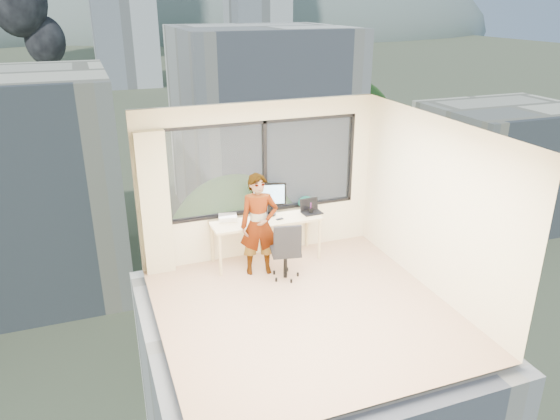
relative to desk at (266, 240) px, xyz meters
name	(u,v)px	position (x,y,z in m)	size (l,w,h in m)	color
floor	(305,310)	(0.00, -1.66, -0.38)	(4.00, 4.00, 0.01)	tan
ceiling	(308,129)	(0.00, -1.66, 2.23)	(4.00, 4.00, 0.01)	white
wall_front	(385,301)	(0.00, -3.66, 0.93)	(4.00, 0.01, 2.60)	beige
wall_left	(153,249)	(-2.00, -1.66, 0.93)	(0.01, 4.00, 2.60)	beige
wall_right	(434,207)	(2.00, -1.66, 0.93)	(0.01, 4.00, 2.60)	beige
window_wall	(262,167)	(0.05, 0.34, 1.15)	(3.30, 0.16, 1.55)	black
curtain	(155,205)	(-1.72, 0.22, 0.77)	(0.45, 0.14, 2.30)	beige
desk	(266,240)	(0.00, 0.00, 0.00)	(1.80, 0.60, 0.75)	#CEBB8A
chair	(285,249)	(0.09, -0.67, 0.11)	(0.50, 0.50, 0.98)	black
person	(259,225)	(-0.23, -0.35, 0.44)	(0.60, 0.39, 1.64)	#2D2D33
monitor	(269,199)	(0.11, 0.15, 0.66)	(0.56, 0.12, 0.56)	black
game_console	(228,217)	(-0.59, 0.19, 0.41)	(0.29, 0.25, 0.07)	white
laptop	(312,207)	(0.80, -0.04, 0.48)	(0.33, 0.35, 0.21)	black
cellphone	(280,219)	(0.20, -0.10, 0.38)	(0.12, 0.05, 0.01)	black
pen_cup	(311,211)	(0.78, -0.04, 0.42)	(0.07, 0.07, 0.09)	black
handbag	(305,202)	(0.80, 0.25, 0.48)	(0.26, 0.13, 0.20)	#0B453F
exterior_ground	(93,87)	(0.00, 118.34, -14.38)	(400.00, 400.00, 0.04)	#515B3D
near_bldg_b	(261,122)	(12.00, 36.34, -6.38)	(14.00, 13.00, 16.00)	white
near_bldg_c	(501,165)	(30.00, 26.34, -9.38)	(12.00, 10.00, 10.00)	#EEE7C7
far_tower_b	(123,14)	(8.00, 118.34, 0.62)	(13.00, 13.00, 30.00)	silver
far_tower_c	(257,19)	(45.00, 138.34, -1.38)	(15.00, 15.00, 26.00)	silver
hill_b	(252,31)	(100.00, 318.34, -14.38)	(300.00, 220.00, 96.00)	slate
tree_b	(239,276)	(4.00, 16.34, -9.88)	(7.60, 7.60, 9.00)	#254E1A
tree_c	(351,140)	(22.00, 38.34, -9.38)	(8.40, 8.40, 10.00)	#254E1A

